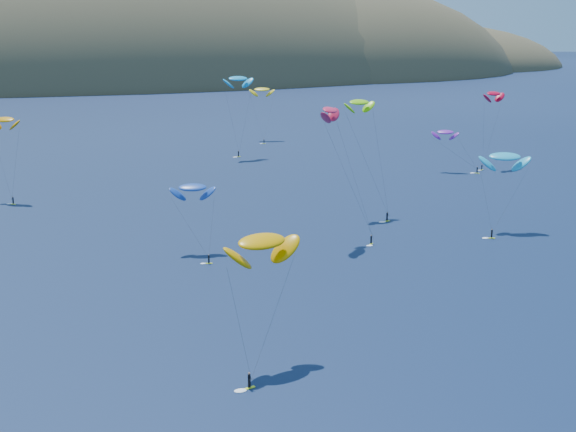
# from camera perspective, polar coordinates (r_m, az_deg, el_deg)

# --- Properties ---
(island) EXTENTS (730.00, 300.00, 210.00)m
(island) POSITION_cam_1_polar(r_m,az_deg,el_deg) (624.29, -10.44, 8.82)
(island) COLOR #3D3526
(island) RESTS_ON ground
(kitesurfer_1) EXTENTS (8.75, 11.86, 21.78)m
(kitesurfer_1) POSITION_cam_1_polar(r_m,az_deg,el_deg) (207.00, -19.52, 6.47)
(kitesurfer_1) COLOR #CBE919
(kitesurfer_1) RESTS_ON ground
(kitesurfer_2) EXTENTS (11.50, 12.71, 18.82)m
(kitesurfer_2) POSITION_cam_1_polar(r_m,az_deg,el_deg) (102.75, -1.88, -1.83)
(kitesurfer_2) COLOR #CBE919
(kitesurfer_2) RESTS_ON ground
(kitesurfer_3) EXTENTS (8.52, 13.83, 27.35)m
(kitesurfer_3) POSITION_cam_1_polar(r_m,az_deg,el_deg) (181.55, 5.09, 8.04)
(kitesurfer_3) COLOR #CBE919
(kitesurfer_3) RESTS_ON ground
(kitesurfer_4) EXTENTS (10.69, 6.59, 27.44)m
(kitesurfer_4) POSITION_cam_1_polar(r_m,az_deg,el_deg) (256.86, -3.57, 9.73)
(kitesurfer_4) COLOR #CBE919
(kitesurfer_4) RESTS_ON ground
(kitesurfer_5) EXTENTS (12.98, 11.40, 18.18)m
(kitesurfer_5) POSITION_cam_1_polar(r_m,az_deg,el_deg) (173.89, 15.16, 4.10)
(kitesurfer_5) COLOR #CBE919
(kitesurfer_5) RESTS_ON ground
(kitesurfer_6) EXTENTS (11.66, 11.00, 13.37)m
(kitesurfer_6) POSITION_cam_1_polar(r_m,az_deg,el_deg) (236.79, 11.13, 5.87)
(kitesurfer_6) COLOR #CBE919
(kitesurfer_6) RESTS_ON ground
(kitesurfer_8) EXTENTS (11.53, 9.10, 23.96)m
(kitesurfer_8) POSITION_cam_1_polar(r_m,az_deg,el_deg) (246.78, 14.42, 8.43)
(kitesurfer_8) COLOR #CBE919
(kitesurfer_8) RESTS_ON ground
(kitesurfer_9) EXTENTS (10.69, 12.34, 28.23)m
(kitesurfer_9) POSITION_cam_1_polar(r_m,az_deg,el_deg) (158.56, 3.00, 7.52)
(kitesurfer_9) COLOR #CBE919
(kitesurfer_9) RESTS_ON ground
(kitesurfer_10) EXTENTS (8.83, 13.01, 14.55)m
(kitesurfer_10) POSITION_cam_1_polar(r_m,az_deg,el_deg) (153.34, -6.81, 2.03)
(kitesurfer_10) COLOR #CBE919
(kitesurfer_10) RESTS_ON ground
(kitesurfer_11) EXTENTS (9.57, 15.69, 20.41)m
(kitesurfer_11) POSITION_cam_1_polar(r_m,az_deg,el_deg) (293.81, -1.87, 8.99)
(kitesurfer_11) COLOR #CBE919
(kitesurfer_11) RESTS_ON ground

